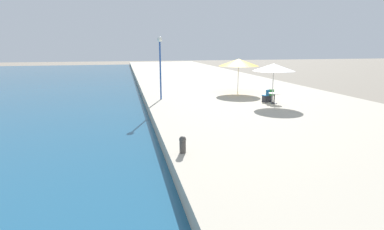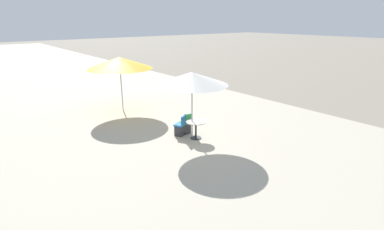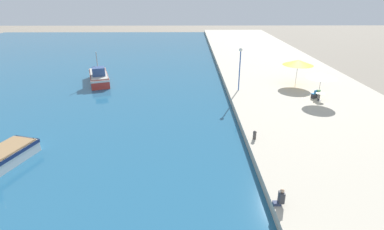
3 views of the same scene
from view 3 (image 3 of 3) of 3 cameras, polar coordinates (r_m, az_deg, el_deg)
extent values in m
cube|color=#235B7F|center=(49.14, -29.70, 7.06)|extent=(56.00, 90.00, 0.04)
cube|color=#BCB29E|center=(44.62, 15.55, 8.30)|extent=(16.00, 90.00, 0.66)
cube|color=red|center=(39.44, -17.29, 6.70)|extent=(4.04, 6.73, 1.09)
cube|color=silver|center=(39.34, -17.36, 7.29)|extent=(4.10, 6.80, 0.25)
cube|color=#ADA89E|center=(39.29, -17.39, 7.54)|extent=(3.72, 6.19, 0.10)
cube|color=#334C7F|center=(38.08, -17.39, 7.93)|extent=(1.83, 1.80, 0.98)
cylinder|color=#B7B2A8|center=(38.99, -17.62, 9.47)|extent=(0.12, 0.12, 2.63)
cylinder|color=#B7B7B7|center=(31.94, 23.10, 4.69)|extent=(0.06, 0.06, 2.39)
cone|color=white|center=(31.61, 23.46, 6.93)|extent=(2.86, 2.86, 0.50)
cylinder|color=#B7B7B7|center=(36.69, 19.30, 7.38)|extent=(0.06, 0.06, 2.40)
cone|color=yellow|center=(36.39, 19.58, 9.42)|extent=(3.40, 3.40, 0.59)
cylinder|color=#333338|center=(32.21, 23.03, 2.63)|extent=(0.44, 0.44, 0.04)
cylinder|color=#333338|center=(32.11, 23.12, 3.18)|extent=(0.08, 0.08, 0.70)
cylinder|color=beige|center=(32.00, 23.22, 3.81)|extent=(0.80, 0.80, 0.04)
cube|color=#2D2D33|center=(32.60, 22.11, 3.38)|extent=(0.46, 0.46, 0.45)
cube|color=#1E66A3|center=(32.53, 22.17, 3.80)|extent=(0.54, 0.54, 0.06)
cube|color=#1E66A3|center=(32.34, 22.49, 4.08)|extent=(0.38, 0.23, 0.40)
cube|color=#2D2D33|center=(32.82, 22.67, 3.41)|extent=(0.36, 0.36, 0.45)
cube|color=#2D8E42|center=(32.74, 22.73, 3.83)|extent=(0.42, 0.42, 0.06)
cube|color=#2D8E42|center=(32.50, 22.91, 4.10)|extent=(0.40, 0.08, 0.40)
cube|color=#333D5B|center=(16.31, 15.84, -15.89)|extent=(0.39, 0.28, 0.16)
cube|color=#38383D|center=(16.14, 16.67, -14.79)|extent=(0.26, 0.36, 0.58)
sphere|color=tan|center=(15.91, 16.83, -13.65)|extent=(0.21, 0.21, 0.21)
cylinder|color=#4C4742|center=(22.32, 11.82, -3.95)|extent=(0.24, 0.24, 0.45)
sphere|color=#4C4742|center=(22.19, 11.88, -3.26)|extent=(0.26, 0.26, 0.26)
cylinder|color=#28519E|center=(32.65, 9.04, 8.24)|extent=(0.12, 0.12, 4.20)
sphere|color=white|center=(32.18, 9.29, 12.17)|extent=(0.36, 0.36, 0.36)
camera|label=1|loc=(11.24, 13.88, -10.90)|focal=28.00mm
camera|label=2|loc=(20.42, 15.33, 6.76)|focal=28.00mm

